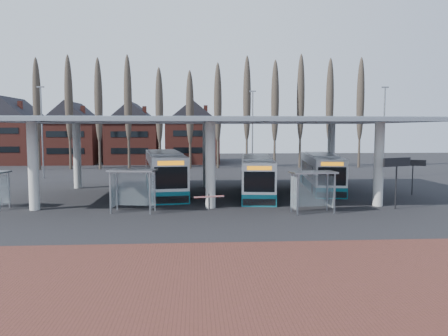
{
  "coord_description": "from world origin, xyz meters",
  "views": [
    {
      "loc": [
        -1.01,
        -27.66,
        5.51
      ],
      "look_at": [
        1.24,
        7.0,
        2.39
      ],
      "focal_mm": 35.0,
      "sensor_mm": 36.0,
      "label": 1
    }
  ],
  "objects": [
    {
      "name": "barrier",
      "position": [
        -0.12,
        1.81,
        0.81
      ],
      "size": [
        2.06,
        0.81,
        1.05
      ],
      "rotation": [
        0.0,
        0.0,
        0.24
      ],
      "color": "black",
      "rests_on": "ground"
    },
    {
      "name": "bus_1",
      "position": [
        -3.74,
        10.28,
        1.68
      ],
      "size": [
        4.57,
        13.13,
        3.58
      ],
      "rotation": [
        0.0,
        0.0,
        0.14
      ],
      "color": "silver",
      "rests_on": "ground"
    },
    {
      "name": "shelter_2",
      "position": [
        6.63,
        0.4,
        1.98
      ],
      "size": [
        3.09,
        1.8,
        2.73
      ],
      "rotation": [
        0.0,
        0.0,
        0.11
      ],
      "color": "gray",
      "rests_on": "ground"
    },
    {
      "name": "info_sign_1",
      "position": [
        17.03,
        7.39,
        2.47
      ],
      "size": [
        1.86,
        0.89,
        2.95
      ],
      "rotation": [
        0.0,
        0.0,
        -0.41
      ],
      "color": "black",
      "rests_on": "ground"
    },
    {
      "name": "bus_3",
      "position": [
        10.45,
        11.54,
        1.53
      ],
      "size": [
        4.07,
        11.93,
        3.25
      ],
      "rotation": [
        0.0,
        0.0,
        -0.14
      ],
      "color": "silver",
      "rests_on": "ground"
    },
    {
      "name": "poplar_row",
      "position": [
        0.0,
        33.0,
        8.78
      ],
      "size": [
        45.1,
        1.1,
        14.5
      ],
      "color": "#473D33",
      "rests_on": "ground"
    },
    {
      "name": "ground",
      "position": [
        0.0,
        0.0,
        0.0
      ],
      "size": [
        140.0,
        140.0,
        0.0
      ],
      "primitive_type": "plane",
      "color": "black",
      "rests_on": "ground"
    },
    {
      "name": "townhouse_row",
      "position": [
        -15.75,
        44.0,
        5.94
      ],
      "size": [
        36.8,
        10.3,
        12.25
      ],
      "color": "maroon",
      "rests_on": "ground"
    },
    {
      "name": "lamp_post_a",
      "position": [
        -18.0,
        22.0,
        5.34
      ],
      "size": [
        0.8,
        0.16,
        10.17
      ],
      "color": "slate",
      "rests_on": "ground"
    },
    {
      "name": "lamp_post_c",
      "position": [
        20.0,
        20.0,
        5.34
      ],
      "size": [
        0.8,
        0.16,
        10.17
      ],
      "color": "slate",
      "rests_on": "ground"
    },
    {
      "name": "brick_strip",
      "position": [
        0.0,
        -12.0,
        0.01
      ],
      "size": [
        70.0,
        10.0,
        0.03
      ],
      "primitive_type": "cube",
      "color": "#502620",
      "rests_on": "ground"
    },
    {
      "name": "bus_2",
      "position": [
        4.08,
        8.42,
        1.53
      ],
      "size": [
        3.75,
        11.85,
        3.24
      ],
      "rotation": [
        0.0,
        0.0,
        -0.11
      ],
      "color": "silver",
      "rests_on": "ground"
    },
    {
      "name": "lamp_post_b",
      "position": [
        6.0,
        26.0,
        5.34
      ],
      "size": [
        0.8,
        0.16,
        10.17
      ],
      "color": "slate",
      "rests_on": "ground"
    },
    {
      "name": "info_sign_0",
      "position": [
        12.73,
        1.26,
        2.97
      ],
      "size": [
        2.27,
        0.96,
        3.54
      ],
      "rotation": [
        0.0,
        0.0,
        0.36
      ],
      "color": "black",
      "rests_on": "ground"
    },
    {
      "name": "station_canopy",
      "position": [
        0.0,
        8.0,
        5.68
      ],
      "size": [
        32.0,
        16.0,
        6.34
      ],
      "color": "silver",
      "rests_on": "ground"
    },
    {
      "name": "shelter_1",
      "position": [
        -5.15,
        1.39,
        2.07
      ],
      "size": [
        3.28,
        2.03,
        2.85
      ],
      "rotation": [
        0.0,
        0.0,
        -0.17
      ],
      "color": "gray",
      "rests_on": "ground"
    }
  ]
}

